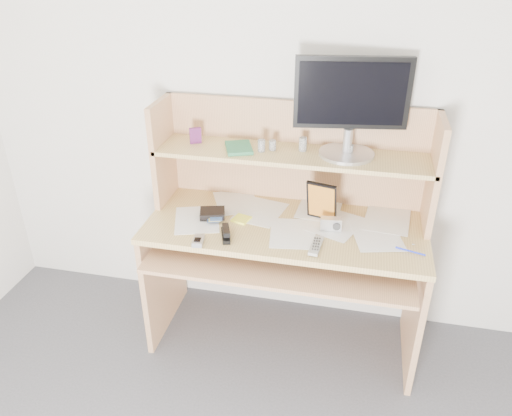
% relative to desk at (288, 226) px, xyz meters
% --- Properties ---
extents(back_wall, '(3.60, 0.04, 2.50)m').
position_rel_desk_xyz_m(back_wall, '(0.00, 0.24, 0.56)').
color(back_wall, silver).
rests_on(back_wall, floor).
extents(desk, '(1.40, 0.70, 1.30)m').
position_rel_desk_xyz_m(desk, '(0.00, 0.00, 0.00)').
color(desk, tan).
rests_on(desk, floor).
extents(paper_clutter, '(1.32, 0.54, 0.01)m').
position_rel_desk_xyz_m(paper_clutter, '(0.00, -0.08, 0.06)').
color(paper_clutter, silver).
rests_on(paper_clutter, desk).
extents(keyboard, '(0.52, 0.26, 0.03)m').
position_rel_desk_xyz_m(keyboard, '(0.18, -0.15, -0.03)').
color(keyboard, black).
rests_on(keyboard, desk).
extents(tv_remote, '(0.06, 0.16, 0.02)m').
position_rel_desk_xyz_m(tv_remote, '(0.17, -0.27, 0.07)').
color(tv_remote, '#9FA09A').
rests_on(tv_remote, paper_clutter).
extents(flip_phone, '(0.06, 0.10, 0.02)m').
position_rel_desk_xyz_m(flip_phone, '(-0.37, -0.34, 0.07)').
color(flip_phone, '#B1B1B3').
rests_on(flip_phone, paper_clutter).
extents(stapler, '(0.08, 0.14, 0.04)m').
position_rel_desk_xyz_m(stapler, '(-0.26, -0.26, 0.08)').
color(stapler, black).
rests_on(stapler, paper_clutter).
extents(wallet, '(0.15, 0.13, 0.03)m').
position_rel_desk_xyz_m(wallet, '(-0.38, -0.09, 0.08)').
color(wallet, black).
rests_on(wallet, paper_clutter).
extents(sticky_note_pad, '(0.10, 0.10, 0.01)m').
position_rel_desk_xyz_m(sticky_note_pad, '(-0.23, -0.08, 0.06)').
color(sticky_note_pad, yellow).
rests_on(sticky_note_pad, desk).
extents(digital_camera, '(0.11, 0.05, 0.06)m').
position_rel_desk_xyz_m(digital_camera, '(0.23, -0.09, 0.09)').
color(digital_camera, '#B5B5B7').
rests_on(digital_camera, paper_clutter).
extents(game_case, '(0.15, 0.05, 0.21)m').
position_rel_desk_xyz_m(game_case, '(0.17, -0.01, 0.17)').
color(game_case, black).
rests_on(game_case, paper_clutter).
extents(blue_pen, '(0.13, 0.05, 0.01)m').
position_rel_desk_xyz_m(blue_pen, '(0.60, -0.21, 0.07)').
color(blue_pen, '#1A2CC9').
rests_on(blue_pen, paper_clutter).
extents(card_box, '(0.06, 0.04, 0.08)m').
position_rel_desk_xyz_m(card_box, '(-0.51, 0.08, 0.43)').
color(card_box, '#A91628').
rests_on(card_box, desk).
extents(shelf_book, '(0.18, 0.21, 0.02)m').
position_rel_desk_xyz_m(shelf_book, '(-0.27, 0.05, 0.40)').
color(shelf_book, '#317B49').
rests_on(shelf_book, desk).
extents(chip_stack_a, '(0.04, 0.04, 0.05)m').
position_rel_desk_xyz_m(chip_stack_a, '(-0.10, 0.08, 0.41)').
color(chip_stack_a, black).
rests_on(chip_stack_a, desk).
extents(chip_stack_b, '(0.05, 0.05, 0.06)m').
position_rel_desk_xyz_m(chip_stack_b, '(-0.15, 0.05, 0.42)').
color(chip_stack_b, silver).
rests_on(chip_stack_b, desk).
extents(chip_stack_c, '(0.05, 0.05, 0.05)m').
position_rel_desk_xyz_m(chip_stack_c, '(0.27, 0.10, 0.41)').
color(chip_stack_c, black).
rests_on(chip_stack_c, desk).
extents(chip_stack_d, '(0.04, 0.04, 0.07)m').
position_rel_desk_xyz_m(chip_stack_d, '(0.05, 0.10, 0.42)').
color(chip_stack_d, white).
rests_on(chip_stack_d, desk).
extents(monitor, '(0.54, 0.27, 0.47)m').
position_rel_desk_xyz_m(monitor, '(0.26, 0.11, 0.64)').
color(monitor, silver).
rests_on(monitor, desk).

